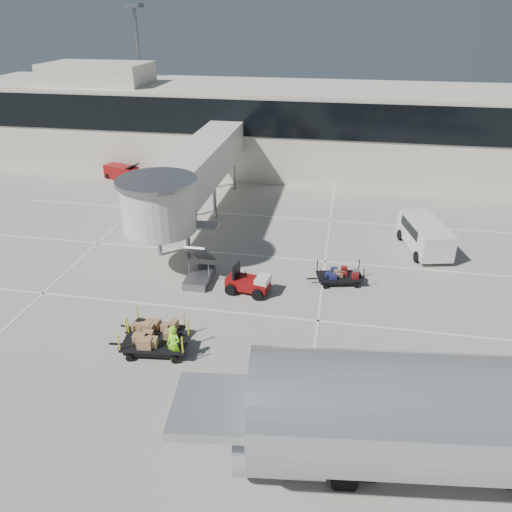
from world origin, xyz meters
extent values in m
plane|color=#B0AB9D|center=(0.00, 0.00, 0.00)|extent=(140.00, 140.00, 0.00)
cube|color=silver|center=(0.00, 2.00, 0.01)|extent=(40.00, 0.15, 0.02)
cube|color=silver|center=(0.00, 9.00, 0.01)|extent=(40.00, 0.15, 0.02)
cube|color=silver|center=(0.00, 16.00, 0.01)|extent=(40.00, 0.15, 0.02)
cube|color=silver|center=(6.00, 10.00, 0.01)|extent=(0.15, 30.00, 0.02)
cube|color=silver|center=(-10.00, 10.00, 0.01)|extent=(0.15, 30.00, 0.02)
cube|color=beige|center=(0.00, 30.00, 4.00)|extent=(64.00, 12.00, 8.00)
cube|color=black|center=(0.00, 23.95, 6.00)|extent=(64.00, 0.12, 3.20)
cube|color=beige|center=(-18.00, 28.00, 9.00)|extent=(10.00, 6.00, 2.00)
cylinder|color=slate|center=(-16.00, 34.00, 7.50)|extent=(0.36, 0.36, 15.00)
cube|color=slate|center=(-16.00, 34.00, 15.00)|extent=(1.60, 1.60, 0.40)
cube|color=beige|center=(-4.00, 15.00, 4.30)|extent=(3.00, 18.00, 2.80)
cylinder|color=beige|center=(-4.00, 6.00, 4.30)|extent=(4.40, 4.40, 3.00)
cylinder|color=slate|center=(-4.00, 6.00, 5.90)|extent=(4.80, 4.80, 0.25)
cylinder|color=slate|center=(-5.00, 8.00, 1.45)|extent=(0.28, 0.28, 2.90)
cylinder|color=slate|center=(-3.00, 8.00, 1.45)|extent=(0.28, 0.28, 2.90)
cylinder|color=slate|center=(-5.00, 15.00, 1.45)|extent=(0.28, 0.28, 2.90)
cylinder|color=slate|center=(-3.00, 15.00, 1.45)|extent=(0.28, 0.28, 2.90)
cylinder|color=slate|center=(-5.00, 22.00, 1.45)|extent=(0.28, 0.28, 2.90)
cylinder|color=slate|center=(-3.00, 22.00, 1.45)|extent=(0.28, 0.28, 2.90)
cube|color=slate|center=(-1.40, 5.00, 0.25)|extent=(1.40, 2.60, 0.50)
cube|color=slate|center=(-1.40, 5.60, 1.60)|extent=(1.20, 2.60, 2.06)
cube|color=slate|center=(-1.40, 7.00, 2.85)|extent=(1.40, 1.20, 0.12)
cube|color=maroon|center=(1.73, 4.33, 0.57)|extent=(2.63, 1.57, 0.62)
cube|color=silver|center=(2.65, 4.18, 0.98)|extent=(0.89, 1.23, 0.36)
cube|color=black|center=(1.02, 4.45, 1.18)|extent=(0.29, 1.04, 0.93)
cylinder|color=black|center=(0.81, 3.80, 0.33)|extent=(0.69, 0.36, 0.66)
cylinder|color=black|center=(1.03, 5.12, 0.33)|extent=(0.69, 0.36, 0.66)
cylinder|color=black|center=(2.44, 3.54, 0.33)|extent=(0.69, 0.36, 0.66)
cylinder|color=black|center=(2.66, 4.86, 0.33)|extent=(0.69, 0.36, 0.66)
cube|color=black|center=(6.97, 6.28, 0.49)|extent=(2.90, 1.89, 0.11)
cube|color=black|center=(6.97, 6.28, 0.33)|extent=(2.60, 1.64, 0.22)
cube|color=black|center=(5.36, 5.91, 0.36)|extent=(0.62, 0.21, 0.07)
cylinder|color=black|center=(6.19, 5.48, 0.15)|extent=(0.32, 0.19, 0.30)
cylinder|color=black|center=(5.92, 6.66, 0.15)|extent=(0.32, 0.19, 0.30)
cylinder|color=black|center=(8.01, 5.89, 0.15)|extent=(0.32, 0.19, 0.30)
cylinder|color=black|center=(7.75, 7.07, 0.15)|extent=(0.32, 0.19, 0.30)
cylinder|color=black|center=(5.85, 5.41, 0.89)|extent=(0.06, 0.06, 0.80)
cylinder|color=black|center=(5.58, 6.58, 0.89)|extent=(0.06, 0.06, 0.80)
cylinder|color=black|center=(8.35, 5.97, 0.89)|extent=(0.06, 0.06, 0.80)
cylinder|color=black|center=(8.09, 7.14, 0.89)|extent=(0.06, 0.06, 0.80)
cube|color=#171A48|center=(6.77, 5.81, 0.68)|extent=(0.51, 0.35, 0.27)
cube|color=#171A48|center=(6.95, 6.59, 0.73)|extent=(0.45, 0.43, 0.37)
cube|color=brown|center=(7.97, 6.09, 0.66)|extent=(0.50, 0.32, 0.24)
cube|color=#611111|center=(7.01, 6.20, 0.70)|extent=(0.50, 0.37, 0.31)
cube|color=brown|center=(7.66, 6.54, 0.72)|extent=(0.37, 0.33, 0.35)
cube|color=brown|center=(7.59, 6.17, 0.67)|extent=(0.40, 0.42, 0.26)
cube|color=#515056|center=(6.76, 6.58, 0.66)|extent=(0.54, 0.42, 0.24)
cube|color=#171A48|center=(7.28, 5.95, 0.69)|extent=(0.38, 0.29, 0.30)
cube|color=brown|center=(6.67, 6.18, 0.67)|extent=(0.38, 0.33, 0.25)
cube|color=#171A48|center=(7.16, 6.51, 0.66)|extent=(0.54, 0.39, 0.23)
cube|color=black|center=(-1.94, -0.95, 0.50)|extent=(2.82, 1.61, 0.11)
cube|color=black|center=(-1.94, -0.95, 0.33)|extent=(2.53, 1.38, 0.23)
cube|color=black|center=(-3.60, -0.78, 0.36)|extent=(0.63, 0.13, 0.07)
cylinder|color=black|center=(-2.95, -1.46, 0.15)|extent=(0.32, 0.16, 0.31)
cylinder|color=black|center=(-2.82, -0.25, 0.15)|extent=(0.32, 0.16, 0.31)
cylinder|color=black|center=(-1.06, -1.65, 0.15)|extent=(0.32, 0.16, 0.31)
cylinder|color=black|center=(-0.94, -0.44, 0.15)|extent=(0.32, 0.16, 0.31)
cylinder|color=yellow|center=(-3.29, -1.43, 0.90)|extent=(0.06, 0.06, 0.81)
cylinder|color=yellow|center=(-3.17, -0.22, 0.90)|extent=(0.06, 0.06, 0.81)
cylinder|color=yellow|center=(-0.72, -1.68, 0.90)|extent=(0.06, 0.06, 0.81)
cylinder|color=yellow|center=(-0.59, -0.47, 0.90)|extent=(0.06, 0.06, 0.81)
cube|color=#8D6544|center=(-1.35, -1.18, 0.78)|extent=(0.40, 0.45, 0.46)
cube|color=#8D6544|center=(-1.15, -0.59, 0.78)|extent=(0.50, 0.48, 0.46)
cube|color=#8D6544|center=(-1.23, -0.87, 0.74)|extent=(0.48, 0.45, 0.38)
cube|color=#8D6544|center=(-1.29, -1.41, 0.75)|extent=(0.53, 0.42, 0.40)
cube|color=#8D6544|center=(-1.56, -0.74, 0.79)|extent=(0.46, 0.51, 0.48)
cube|color=#8D6544|center=(-1.73, -0.65, 0.78)|extent=(0.51, 0.44, 0.46)
cube|color=#8D6544|center=(-2.85, -0.64, 0.79)|extent=(0.59, 0.39, 0.47)
cube|color=#8D6544|center=(-2.85, -1.03, 0.73)|extent=(0.42, 0.48, 0.36)
cube|color=#8D6544|center=(-2.92, -0.96, 0.72)|extent=(0.46, 0.37, 0.34)
cube|color=black|center=(-1.53, -2.12, 0.57)|extent=(3.26, 1.88, 0.12)
cube|color=black|center=(-1.53, -2.12, 0.38)|extent=(2.93, 1.61, 0.26)
cube|color=black|center=(-3.44, -2.32, 0.41)|extent=(0.73, 0.16, 0.08)
cylinder|color=black|center=(-2.54, -2.93, 0.18)|extent=(0.37, 0.18, 0.35)
cylinder|color=black|center=(-2.69, -1.54, 0.18)|extent=(0.37, 0.18, 0.35)
cylinder|color=black|center=(-0.37, -2.70, 0.18)|extent=(0.37, 0.18, 0.35)
cylinder|color=black|center=(-0.52, -1.30, 0.18)|extent=(0.37, 0.18, 0.35)
cylinder|color=yellow|center=(-2.94, -2.97, 1.04)|extent=(0.07, 0.07, 0.93)
cylinder|color=yellow|center=(-3.09, -1.58, 1.04)|extent=(0.07, 0.07, 0.93)
cylinder|color=yellow|center=(0.03, -2.65, 1.04)|extent=(0.07, 0.07, 0.93)
cylinder|color=yellow|center=(-0.12, -1.26, 1.04)|extent=(0.07, 0.07, 0.93)
cube|color=#8D6544|center=(-1.50, -1.95, 0.84)|extent=(0.55, 0.46, 0.42)
cube|color=#8D6544|center=(-2.58, -1.87, 0.86)|extent=(0.70, 0.54, 0.46)
cube|color=#8D6544|center=(-1.83, -2.33, 0.83)|extent=(0.59, 0.54, 0.39)
cube|color=#8D6544|center=(-0.63, -2.47, 0.83)|extent=(0.65, 0.46, 0.39)
cube|color=#8D6544|center=(-2.42, -2.07, 0.83)|extent=(0.62, 0.60, 0.39)
imported|color=#85F319|center=(-0.45, -2.51, 0.95)|extent=(0.78, 0.61, 1.90)
cube|color=silver|center=(12.47, 11.95, 1.14)|extent=(3.27, 5.58, 1.69)
cube|color=silver|center=(11.93, 14.23, 0.82)|extent=(2.10, 1.05, 0.98)
cube|color=black|center=(12.42, 12.16, 1.58)|extent=(2.84, 3.68, 0.68)
cylinder|color=black|center=(11.87, 10.01, 0.37)|extent=(0.43, 0.78, 0.74)
cylinder|color=black|center=(13.88, 10.49, 0.37)|extent=(0.43, 0.78, 0.74)
cylinder|color=black|center=(11.06, 13.41, 0.37)|extent=(0.43, 0.78, 0.74)
cylinder|color=black|center=(13.08, 13.88, 0.37)|extent=(0.43, 0.78, 0.74)
cube|color=maroon|center=(-14.31, 22.95, 0.66)|extent=(3.60, 2.42, 1.31)
cube|color=black|center=(-12.91, 22.45, 1.49)|extent=(1.19, 1.43, 0.46)
cylinder|color=black|center=(-15.67, 22.77, 0.26)|extent=(0.57, 0.38, 0.52)
cylinder|color=black|center=(-15.27, 23.93, 0.26)|extent=(0.57, 0.38, 0.52)
cylinder|color=black|center=(-13.36, 21.96, 0.26)|extent=(0.57, 0.38, 0.52)
cylinder|color=black|center=(-12.96, 23.12, 0.26)|extent=(0.57, 0.38, 0.52)
cylinder|color=#B8BABD|center=(12.45, -7.14, 3.09)|extent=(16.87, 6.03, 4.13)
cube|color=#B8BABD|center=(6.82, -7.80, 3.09)|extent=(10.58, 4.07, 0.36)
cylinder|color=#B8BABD|center=(5.28, -7.98, 1.60)|extent=(3.35, 2.72, 2.37)
cube|color=#B8BABD|center=(5.28, -7.98, 2.53)|extent=(0.85, 0.35, 1.13)
cylinder|color=slate|center=(8.35, -7.62, 0.57)|extent=(0.31, 0.31, 1.13)
cylinder|color=black|center=(8.35, -7.62, 0.31)|extent=(0.96, 0.44, 0.93)
cylinder|color=slate|center=(7.58, -8.13, 0.83)|extent=(0.29, 0.29, 1.65)
cylinder|color=black|center=(7.58, -8.13, 0.31)|extent=(0.96, 0.44, 0.93)
camera|label=1|loc=(6.69, -20.38, 15.07)|focal=35.00mm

